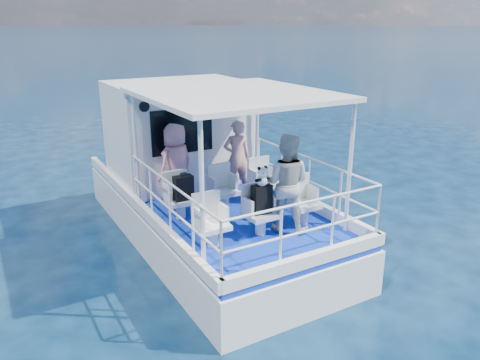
% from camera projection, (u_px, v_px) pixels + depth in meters
% --- Properties ---
extents(ground, '(2000.00, 2000.00, 0.00)m').
position_uv_depth(ground, '(230.00, 255.00, 9.11)').
color(ground, black).
rests_on(ground, ground).
extents(hull, '(3.00, 7.00, 1.60)m').
position_uv_depth(hull, '(207.00, 236.00, 9.93)').
color(hull, white).
rests_on(hull, ground).
extents(deck, '(2.90, 6.90, 0.10)m').
position_uv_depth(deck, '(206.00, 198.00, 9.66)').
color(deck, '#0B289E').
rests_on(deck, hull).
extents(cabin, '(2.85, 2.00, 2.20)m').
position_uv_depth(cabin, '(179.00, 132.00, 10.36)').
color(cabin, white).
rests_on(cabin, deck).
extents(canopy, '(3.00, 3.20, 0.08)m').
position_uv_depth(canopy, '(234.00, 94.00, 7.94)').
color(canopy, white).
rests_on(canopy, cabin).
extents(canopy_posts, '(2.77, 2.97, 2.20)m').
position_uv_depth(canopy_posts, '(236.00, 159.00, 8.27)').
color(canopy_posts, white).
rests_on(canopy_posts, deck).
extents(railings, '(2.84, 3.59, 1.00)m').
position_uv_depth(railings, '(245.00, 196.00, 8.19)').
color(railings, white).
rests_on(railings, deck).
extents(seat_port_fwd, '(0.48, 0.46, 0.38)m').
position_uv_depth(seat_port_fwd, '(181.00, 208.00, 8.50)').
color(seat_port_fwd, white).
rests_on(seat_port_fwd, deck).
extents(seat_center_fwd, '(0.48, 0.46, 0.38)m').
position_uv_depth(seat_center_fwd, '(224.00, 199.00, 8.92)').
color(seat_center_fwd, white).
rests_on(seat_center_fwd, deck).
extents(seat_stbd_fwd, '(0.48, 0.46, 0.38)m').
position_uv_depth(seat_stbd_fwd, '(264.00, 191.00, 9.35)').
color(seat_stbd_fwd, white).
rests_on(seat_stbd_fwd, deck).
extents(seat_port_aft, '(0.48, 0.46, 0.38)m').
position_uv_depth(seat_port_aft, '(213.00, 235.00, 7.43)').
color(seat_port_aft, white).
rests_on(seat_port_aft, deck).
extents(seat_center_aft, '(0.48, 0.46, 0.38)m').
position_uv_depth(seat_center_aft, '(261.00, 223.00, 7.86)').
color(seat_center_aft, white).
rests_on(seat_center_aft, deck).
extents(seat_stbd_aft, '(0.48, 0.46, 0.38)m').
position_uv_depth(seat_stbd_aft, '(303.00, 213.00, 8.28)').
color(seat_stbd_aft, white).
rests_on(seat_stbd_aft, deck).
extents(passenger_port_fwd, '(0.70, 0.59, 1.59)m').
position_uv_depth(passenger_port_fwd, '(176.00, 164.00, 9.07)').
color(passenger_port_fwd, pink).
rests_on(passenger_port_fwd, deck).
extents(passenger_stbd_fwd, '(0.64, 0.50, 1.54)m').
position_uv_depth(passenger_stbd_fwd, '(237.00, 157.00, 9.60)').
color(passenger_stbd_fwd, '#D49489').
rests_on(passenger_stbd_fwd, deck).
extents(passenger_stbd_aft, '(1.03, 1.03, 1.69)m').
position_uv_depth(passenger_stbd_aft, '(286.00, 183.00, 7.82)').
color(passenger_stbd_aft, beige).
rests_on(passenger_stbd_aft, deck).
extents(backpack_port, '(0.34, 0.19, 0.44)m').
position_uv_depth(backpack_port, '(183.00, 188.00, 8.31)').
color(backpack_port, black).
rests_on(backpack_port, seat_port_fwd).
extents(backpack_center, '(0.33, 0.18, 0.49)m').
position_uv_depth(backpack_center, '(262.00, 199.00, 7.72)').
color(backpack_center, black).
rests_on(backpack_center, seat_center_aft).
extents(compact_camera, '(0.11, 0.07, 0.07)m').
position_uv_depth(compact_camera, '(183.00, 175.00, 8.22)').
color(compact_camera, black).
rests_on(compact_camera, backpack_port).
extents(panda, '(0.21, 0.18, 0.33)m').
position_uv_depth(panda, '(262.00, 176.00, 7.56)').
color(panda, white).
rests_on(panda, backpack_center).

